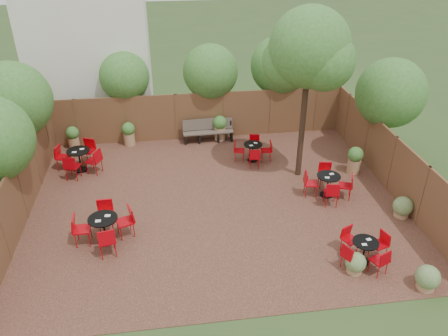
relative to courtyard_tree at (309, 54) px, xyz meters
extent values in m
plane|color=#354F23|center=(-3.20, -1.38, -4.47)|extent=(80.00, 80.00, 0.00)
cube|color=#3D1F19|center=(-3.20, -1.38, -4.46)|extent=(12.00, 10.00, 0.02)
cube|color=brown|center=(-3.20, 3.62, -3.47)|extent=(12.00, 0.08, 2.00)
cube|color=brown|center=(-9.20, -1.38, -3.47)|extent=(0.08, 10.00, 2.00)
cube|color=brown|center=(2.80, -1.38, -3.47)|extent=(0.08, 10.00, 2.00)
cube|color=silver|center=(-7.70, 6.62, -0.47)|extent=(5.00, 4.00, 8.00)
sphere|color=#346C23|center=(-9.80, 1.62, -1.67)|extent=(2.67, 2.67, 2.67)
sphere|color=#346C23|center=(-6.20, 4.32, -1.87)|extent=(2.01, 2.01, 2.01)
sphere|color=#346C23|center=(-2.70, 4.22, -1.79)|extent=(2.27, 2.27, 2.27)
sphere|color=#346C23|center=(0.30, 4.42, -1.71)|extent=(2.52, 2.52, 2.52)
sphere|color=#346C23|center=(3.40, 0.62, -1.72)|extent=(2.50, 2.50, 2.50)
cylinder|color=black|center=(0.01, 0.01, -2.00)|extent=(0.22, 0.22, 4.89)
sphere|color=#346C23|center=(0.01, 0.01, 0.20)|extent=(2.61, 2.61, 2.61)
sphere|color=#346C23|center=(-0.49, 0.41, -0.34)|extent=(1.83, 1.83, 1.83)
sphere|color=#346C23|center=(0.41, -0.39, -0.15)|extent=(1.91, 1.91, 1.91)
cube|color=brown|center=(-2.65, 3.17, -4.02)|extent=(1.51, 0.48, 0.05)
cube|color=brown|center=(-2.65, 3.37, -3.75)|extent=(1.50, 0.15, 0.45)
cube|color=black|center=(-3.33, 3.17, -4.25)|extent=(0.07, 0.45, 0.40)
cube|color=black|center=(-1.98, 3.17, -4.25)|extent=(0.07, 0.45, 0.40)
cube|color=brown|center=(-3.24, 3.17, -4.02)|extent=(1.54, 0.55, 0.05)
cube|color=brown|center=(-3.24, 3.37, -3.74)|extent=(1.52, 0.21, 0.46)
cube|color=black|center=(-3.93, 3.17, -4.25)|extent=(0.09, 0.46, 0.40)
cube|color=black|center=(-2.55, 3.17, -4.25)|extent=(0.09, 0.46, 0.40)
cylinder|color=black|center=(0.41, -4.87, -4.44)|extent=(0.41, 0.41, 0.03)
cylinder|color=black|center=(0.41, -4.87, -4.11)|extent=(0.05, 0.05, 0.65)
cylinder|color=black|center=(0.41, -4.87, -3.77)|extent=(0.71, 0.71, 0.03)
cube|color=white|center=(0.52, -4.79, -3.75)|extent=(0.15, 0.13, 0.01)
cube|color=white|center=(0.32, -4.98, -3.75)|extent=(0.15, 0.13, 0.01)
cylinder|color=black|center=(-1.44, 1.27, -4.44)|extent=(0.41, 0.41, 0.03)
cylinder|color=black|center=(-1.44, 1.27, -4.10)|extent=(0.05, 0.05, 0.66)
cylinder|color=black|center=(-1.44, 1.27, -3.77)|extent=(0.71, 0.71, 0.03)
cube|color=white|center=(-1.33, 1.35, -3.74)|extent=(0.15, 0.12, 0.01)
cube|color=white|center=(-1.53, 1.16, -3.74)|extent=(0.15, 0.12, 0.01)
cylinder|color=black|center=(0.57, -1.51, -4.44)|extent=(0.45, 0.45, 0.03)
cylinder|color=black|center=(0.57, -1.51, -4.07)|extent=(0.05, 0.05, 0.72)
cylinder|color=black|center=(0.57, -1.51, -3.70)|extent=(0.78, 0.78, 0.03)
cube|color=white|center=(0.69, -1.42, -3.68)|extent=(0.17, 0.14, 0.02)
cube|color=white|center=(0.46, -1.63, -3.68)|extent=(0.17, 0.14, 0.02)
cylinder|color=black|center=(-7.91, 1.42, -4.43)|extent=(0.49, 0.49, 0.03)
cylinder|color=black|center=(-7.91, 1.42, -4.04)|extent=(0.06, 0.06, 0.77)
cylinder|color=black|center=(-7.91, 1.42, -3.64)|extent=(0.84, 0.84, 0.03)
cube|color=white|center=(-7.78, 1.51, -3.62)|extent=(0.19, 0.16, 0.02)
cube|color=white|center=(-8.02, 1.29, -3.62)|extent=(0.19, 0.16, 0.02)
cylinder|color=black|center=(-6.63, -2.98, -4.43)|extent=(0.49, 0.49, 0.03)
cylinder|color=black|center=(-6.63, -2.98, -4.04)|extent=(0.06, 0.06, 0.78)
cylinder|color=black|center=(-6.63, -2.98, -3.64)|extent=(0.84, 0.84, 0.03)
cube|color=white|center=(-6.50, -2.89, -3.62)|extent=(0.17, 0.13, 0.02)
cube|color=white|center=(-6.74, -3.11, -3.62)|extent=(0.17, 0.13, 0.02)
cylinder|color=#A17750|center=(-6.20, 3.32, -4.19)|extent=(0.45, 0.45, 0.52)
sphere|color=#346C23|center=(-6.20, 3.32, -3.73)|extent=(0.54, 0.54, 0.54)
cylinder|color=#A17750|center=(-2.44, 3.32, -4.18)|extent=(0.48, 0.48, 0.55)
sphere|color=#346C23|center=(-2.44, 3.32, -3.69)|extent=(0.58, 0.58, 0.58)
cylinder|color=#A17750|center=(-8.40, 3.29, -4.20)|extent=(0.43, 0.43, 0.50)
sphere|color=#346C23|center=(-8.40, 3.29, -3.76)|extent=(0.52, 0.52, 0.52)
cylinder|color=#A17750|center=(2.06, -0.15, -4.18)|extent=(0.47, 0.47, 0.53)
sphere|color=#346C23|center=(2.06, -0.15, -3.71)|extent=(0.56, 0.56, 0.56)
cylinder|color=#A17750|center=(1.60, -6.03, -4.35)|extent=(0.45, 0.45, 0.21)
sphere|color=#5B773D|center=(1.60, -6.03, -4.09)|extent=(0.62, 0.62, 0.62)
cylinder|color=#A17750|center=(0.04, -5.21, -4.36)|extent=(0.41, 0.41, 0.18)
sphere|color=#5B773D|center=(0.04, -5.21, -4.13)|extent=(0.55, 0.55, 0.55)
cylinder|color=#A17750|center=(2.50, -2.99, -4.35)|extent=(0.45, 0.45, 0.21)
sphere|color=#5B773D|center=(2.50, -2.99, -4.09)|extent=(0.62, 0.62, 0.62)
camera|label=1|loc=(-4.67, -13.69, 3.88)|focal=35.99mm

